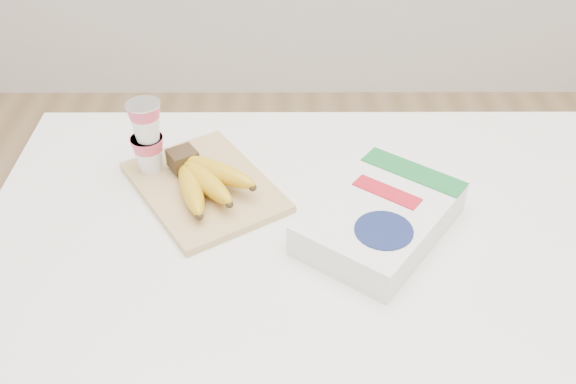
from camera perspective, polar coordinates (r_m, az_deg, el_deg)
The scene contains 4 objects.
cutting_board at distance 1.17m, azimuth -7.45°, elevation 0.46°, with size 0.21×0.29×0.01m, color tan.
bananas at distance 1.14m, azimuth -7.57°, elevation 1.20°, with size 0.18×0.20×0.06m.
yogurt_stack at distance 1.17m, azimuth -12.44°, elevation 4.94°, with size 0.06×0.06×0.14m.
cereal_box at distance 1.07m, azimuth 8.20°, elevation -2.31°, with size 0.31×0.33×0.06m.
Camera 1 is at (-0.06, -0.80, 1.58)m, focal length 40.00 mm.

